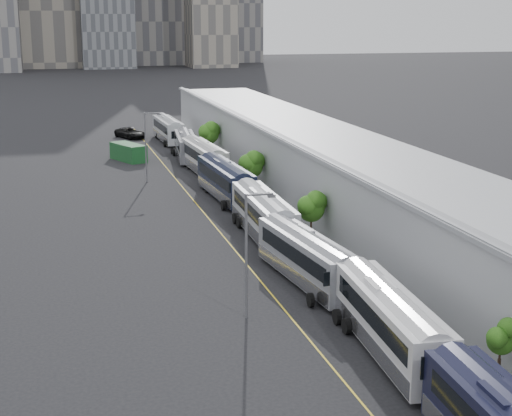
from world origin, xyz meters
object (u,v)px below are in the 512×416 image
object	(u,v)px
bus_2	(390,328)
street_lamp_near	(249,247)
bus_7	(186,148)
street_lamp_far	(147,142)
bus_8	(168,132)
shipping_container	(128,152)
bus_5	(226,184)
bus_6	(204,161)
suv	(130,133)
bus_3	(307,262)
bus_4	(264,219)

from	to	relation	value
bus_2	street_lamp_near	size ratio (longest dim) A/B	1.62
bus_7	street_lamp_far	bearing A→B (deg)	-110.68
bus_8	shipping_container	bearing A→B (deg)	-119.45
bus_5	bus_7	distance (m)	25.45
bus_6	suv	xyz separation A→B (m)	(-5.82, 32.63, -0.81)
shipping_container	bus_6	bearing A→B (deg)	-78.00
bus_2	bus_8	xyz separation A→B (m)	(-0.23, 83.74, -0.03)
bus_2	bus_8	size ratio (longest dim) A/B	1.02
bus_2	bus_6	distance (m)	56.71
bus_5	bus_7	bearing A→B (deg)	86.60
bus_8	bus_2	bearing A→B (deg)	-91.82
bus_3	bus_5	world-z (taller)	bus_5
bus_4	street_lamp_far	size ratio (longest dim) A/B	1.67
bus_2	bus_6	bearing A→B (deg)	93.95
bus_4	bus_7	distance (m)	41.28
bus_7	suv	xyz separation A→B (m)	(-5.43, 21.82, -0.67)
bus_2	street_lamp_far	xyz separation A→B (m)	(-7.34, 53.32, 3.21)
bus_3	bus_6	size ratio (longest dim) A/B	0.97
bus_2	suv	distance (m)	89.52
bus_7	suv	world-z (taller)	bus_7
street_lamp_near	suv	distance (m)	81.70
bus_2	street_lamp_far	size ratio (longest dim) A/B	1.63
bus_6	shipping_container	distance (m)	14.46
bus_4	street_lamp_far	xyz separation A→B (m)	(-6.92, 27.07, 3.15)
bus_5	street_lamp_far	distance (m)	13.61
bus_5	shipping_container	size ratio (longest dim) A/B	2.22
bus_8	street_lamp_far	distance (m)	31.41
shipping_container	bus_3	bearing A→B (deg)	-105.46
bus_4	street_lamp_near	distance (m)	19.74
bus_5	shipping_container	world-z (taller)	bus_5
bus_3	street_lamp_far	bearing A→B (deg)	93.85
bus_6	bus_7	world-z (taller)	bus_6
bus_6	bus_7	xyz separation A→B (m)	(-0.39, 10.81, -0.14)
bus_3	bus_4	distance (m)	12.95
bus_3	suv	xyz separation A→B (m)	(-4.98, 76.05, -0.76)
bus_2	bus_6	xyz separation A→B (m)	(0.18, 56.71, 0.02)
street_lamp_far	street_lamp_near	bearing A→B (deg)	-88.99
bus_6	street_lamp_far	xyz separation A→B (m)	(-7.52, -3.40, 3.19)
shipping_container	suv	bearing A→B (deg)	59.97
street_lamp_near	shipping_container	xyz separation A→B (m)	(-1.61, 60.78, -3.73)
bus_8	bus_5	bearing A→B (deg)	-92.13
bus_3	bus_7	distance (m)	54.23
bus_4	bus_6	world-z (taller)	bus_4
bus_2	suv	xyz separation A→B (m)	(-5.64, 89.34, -0.79)
suv	bus_6	bearing A→B (deg)	-104.51
bus_2	shipping_container	distance (m)	69.01
bus_7	shipping_container	size ratio (longest dim) A/B	2.01
bus_5	bus_6	bearing A→B (deg)	84.85
bus_4	bus_5	xyz separation A→B (m)	(0.08, 15.83, -0.01)
bus_3	bus_7	world-z (taller)	bus_3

